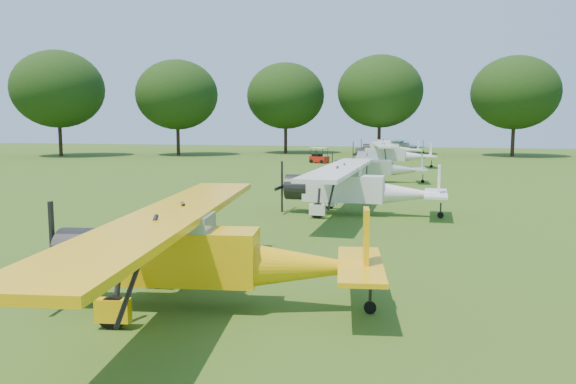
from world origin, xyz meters
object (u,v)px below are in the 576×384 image
object	(u,v)px
aircraft_3	(356,184)
aircraft_6	(389,147)
golf_cart	(319,158)
aircraft_7	(402,145)
aircraft_2	(201,248)
aircraft_4	(375,165)
aircraft_5	(391,152)

from	to	relation	value
aircraft_3	aircraft_6	xyz separation A→B (m)	(-1.67, 41.84, -0.09)
aircraft_6	golf_cart	world-z (taller)	aircraft_6
aircraft_3	aircraft_7	world-z (taller)	aircraft_3
aircraft_3	aircraft_6	bearing A→B (deg)	92.37
aircraft_2	aircraft_4	size ratio (longest dim) A/B	1.15
golf_cart	aircraft_7	bearing A→B (deg)	95.20
aircraft_6	aircraft_5	bearing A→B (deg)	-90.24
aircraft_5	golf_cart	distance (m)	8.66
aircraft_5	aircraft_7	size ratio (longest dim) A/B	1.27
aircraft_3	aircraft_5	bearing A→B (deg)	91.00
aircraft_7	aircraft_3	bearing A→B (deg)	-83.98
aircraft_2	aircraft_3	distance (m)	13.80
aircraft_6	golf_cart	size ratio (longest dim) A/B	5.27
aircraft_3	aircraft_4	distance (m)	14.19
aircraft_2	aircraft_5	distance (m)	41.47
aircraft_3	aircraft_5	world-z (taller)	aircraft_5
aircraft_2	aircraft_5	xyz separation A→B (m)	(1.16, 41.45, 0.00)
aircraft_4	aircraft_6	world-z (taller)	aircraft_6
aircraft_4	aircraft_6	xyz separation A→B (m)	(-1.16, 27.65, 0.08)
aircraft_2	golf_cart	distance (m)	45.99
aircraft_5	aircraft_7	bearing A→B (deg)	81.22
aircraft_5	golf_cart	xyz separation A→B (m)	(-7.59, 4.08, -0.86)
aircraft_6	golf_cart	bearing A→B (deg)	-127.65
aircraft_6	aircraft_2	bearing A→B (deg)	-95.15
aircraft_2	golf_cart	bearing A→B (deg)	89.10
golf_cart	aircraft_4	bearing A→B (deg)	-44.19
aircraft_3	aircraft_6	size ratio (longest dim) A/B	1.06
aircraft_4	golf_cart	xyz separation A→B (m)	(-7.52, 17.64, -0.67)
aircraft_4	aircraft_5	world-z (taller)	aircraft_5
aircraft_6	aircraft_7	world-z (taller)	aircraft_6
aircraft_4	aircraft_5	distance (m)	13.56
aircraft_7	golf_cart	distance (m)	24.09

